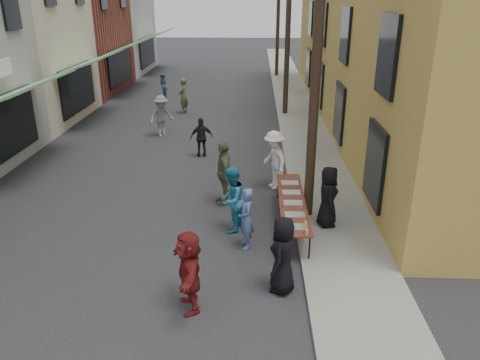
# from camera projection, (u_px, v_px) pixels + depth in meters

# --- Properties ---
(ground) EXTENTS (120.00, 120.00, 0.00)m
(ground) POSITION_uv_depth(u_px,v_px,m) (132.00, 272.00, 10.72)
(ground) COLOR #28282B
(ground) RESTS_ON ground
(sidewalk) EXTENTS (2.20, 60.00, 0.10)m
(sidewalk) POSITION_uv_depth(u_px,v_px,m) (298.00, 114.00, 24.44)
(sidewalk) COLOR gray
(sidewalk) RESTS_ON ground
(storefront_row) EXTENTS (8.00, 37.00, 9.00)m
(storefront_row) POSITION_uv_depth(u_px,v_px,m) (2.00, 32.00, 23.38)
(storefront_row) COLOR maroon
(storefront_row) RESTS_ON ground
(building_ochre) EXTENTS (10.00, 28.00, 10.00)m
(building_ochre) POSITION_uv_depth(u_px,v_px,m) (438.00, 15.00, 21.47)
(building_ochre) COLOR gold
(building_ochre) RESTS_ON ground
(utility_pole_near) EXTENTS (0.26, 0.26, 9.00)m
(utility_pole_near) POSITION_uv_depth(u_px,v_px,m) (317.00, 55.00, 11.68)
(utility_pole_near) COLOR #2D2116
(utility_pole_near) RESTS_ON ground
(utility_pole_mid) EXTENTS (0.26, 0.26, 9.00)m
(utility_pole_mid) POSITION_uv_depth(u_px,v_px,m) (288.00, 25.00, 22.81)
(utility_pole_mid) COLOR #2D2116
(utility_pole_mid) RESTS_ON ground
(utility_pole_far) EXTENTS (0.26, 0.26, 9.00)m
(utility_pole_far) POSITION_uv_depth(u_px,v_px,m) (278.00, 14.00, 33.93)
(utility_pole_far) COLOR #2D2116
(utility_pole_far) RESTS_ON ground
(serving_table) EXTENTS (0.70, 4.00, 0.75)m
(serving_table) POSITION_uv_depth(u_px,v_px,m) (292.00, 202.00, 12.59)
(serving_table) COLOR #5E2616
(serving_table) RESTS_ON ground
(catering_tray_sausage) EXTENTS (0.50, 0.33, 0.08)m
(catering_tray_sausage) POSITION_uv_depth(u_px,v_px,m) (297.00, 228.00, 11.03)
(catering_tray_sausage) COLOR maroon
(catering_tray_sausage) RESTS_ON serving_table
(catering_tray_foil_b) EXTENTS (0.50, 0.33, 0.08)m
(catering_tray_foil_b) POSITION_uv_depth(u_px,v_px,m) (295.00, 216.00, 11.64)
(catering_tray_foil_b) COLOR #B2B2B7
(catering_tray_foil_b) RESTS_ON serving_table
(catering_tray_buns) EXTENTS (0.50, 0.33, 0.08)m
(catering_tray_buns) POSITION_uv_depth(u_px,v_px,m) (293.00, 204.00, 12.29)
(catering_tray_buns) COLOR tan
(catering_tray_buns) RESTS_ON serving_table
(catering_tray_foil_d) EXTENTS (0.50, 0.33, 0.08)m
(catering_tray_foil_d) POSITION_uv_depth(u_px,v_px,m) (291.00, 193.00, 12.94)
(catering_tray_foil_d) COLOR #B2B2B7
(catering_tray_foil_d) RESTS_ON serving_table
(catering_tray_buns_end) EXTENTS (0.50, 0.33, 0.08)m
(catering_tray_buns_end) POSITION_uv_depth(u_px,v_px,m) (290.00, 184.00, 13.58)
(catering_tray_buns_end) COLOR tan
(catering_tray_buns_end) RESTS_ON serving_table
(condiment_jar_a) EXTENTS (0.07, 0.07, 0.08)m
(condiment_jar_a) POSITION_uv_depth(u_px,v_px,m) (289.00, 234.00, 10.76)
(condiment_jar_a) COLOR #A57F26
(condiment_jar_a) RESTS_ON serving_table
(condiment_jar_b) EXTENTS (0.07, 0.07, 0.08)m
(condiment_jar_b) POSITION_uv_depth(u_px,v_px,m) (288.00, 232.00, 10.86)
(condiment_jar_b) COLOR #A57F26
(condiment_jar_b) RESTS_ON serving_table
(condiment_jar_c) EXTENTS (0.07, 0.07, 0.08)m
(condiment_jar_c) POSITION_uv_depth(u_px,v_px,m) (288.00, 230.00, 10.95)
(condiment_jar_c) COLOR #A57F26
(condiment_jar_c) RESTS_ON serving_table
(cup_stack) EXTENTS (0.08, 0.08, 0.12)m
(cup_stack) POSITION_uv_depth(u_px,v_px,m) (307.00, 232.00, 10.79)
(cup_stack) COLOR tan
(cup_stack) RESTS_ON serving_table
(guest_front_a) EXTENTS (0.79, 0.97, 1.71)m
(guest_front_a) POSITION_uv_depth(u_px,v_px,m) (283.00, 255.00, 9.77)
(guest_front_a) COLOR black
(guest_front_a) RESTS_ON ground
(guest_front_b) EXTENTS (0.50, 0.64, 1.57)m
(guest_front_b) POSITION_uv_depth(u_px,v_px,m) (246.00, 218.00, 11.51)
(guest_front_b) COLOR #5469A3
(guest_front_b) RESTS_ON ground
(guest_front_c) EXTENTS (0.92, 1.04, 1.80)m
(guest_front_c) POSITION_uv_depth(u_px,v_px,m) (231.00, 200.00, 12.26)
(guest_front_c) COLOR teal
(guest_front_c) RESTS_ON ground
(guest_front_d) EXTENTS (1.16, 1.42, 1.91)m
(guest_front_d) POSITION_uv_depth(u_px,v_px,m) (274.00, 160.00, 15.02)
(guest_front_d) COLOR white
(guest_front_d) RESTS_ON ground
(guest_front_e) EXTENTS (0.72, 1.21, 1.94)m
(guest_front_e) POSITION_uv_depth(u_px,v_px,m) (224.00, 173.00, 13.90)
(guest_front_e) COLOR #636B3D
(guest_front_e) RESTS_ON ground
(guest_queue_back) EXTENTS (0.87, 1.67, 1.72)m
(guest_queue_back) POSITION_uv_depth(u_px,v_px,m) (189.00, 271.00, 9.20)
(guest_queue_back) COLOR maroon
(guest_queue_back) RESTS_ON ground
(server) EXTENTS (0.57, 0.84, 1.67)m
(server) POSITION_uv_depth(u_px,v_px,m) (328.00, 196.00, 12.38)
(server) COLOR black
(server) RESTS_ON sidewalk
(passerby_left) EXTENTS (1.34, 1.27, 1.82)m
(passerby_left) POSITION_uv_depth(u_px,v_px,m) (162.00, 116.00, 20.54)
(passerby_left) COLOR gray
(passerby_left) RESTS_ON ground
(passerby_mid) EXTENTS (0.96, 0.58, 1.53)m
(passerby_mid) POSITION_uv_depth(u_px,v_px,m) (202.00, 137.00, 18.00)
(passerby_mid) COLOR black
(passerby_mid) RESTS_ON ground
(passerby_right) EXTENTS (0.56, 0.74, 1.83)m
(passerby_right) POSITION_uv_depth(u_px,v_px,m) (183.00, 96.00, 24.51)
(passerby_right) COLOR brown
(passerby_right) RESTS_ON ground
(passerby_far) EXTENTS (0.84, 0.90, 1.48)m
(passerby_far) POSITION_uv_depth(u_px,v_px,m) (163.00, 86.00, 28.11)
(passerby_far) COLOR teal
(passerby_far) RESTS_ON ground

